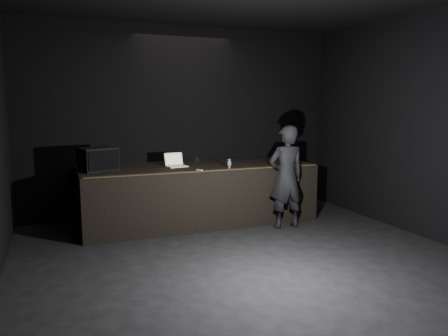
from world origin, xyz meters
TOP-DOWN VIEW (x-y plane):
  - ground at (0.00, 0.00)m, footprint 7.00×7.00m
  - room_walls at (0.00, 0.00)m, footprint 6.10×7.10m
  - stage_riser at (0.00, 2.73)m, footprint 4.00×1.50m
  - riser_lip at (0.00, 2.02)m, footprint 3.92×0.10m
  - stage_monitor at (-1.67, 2.70)m, footprint 0.66×0.58m
  - cable at (-1.28, 3.25)m, footprint 0.87×0.12m
  - laptop at (-0.39, 2.71)m, footprint 0.37×0.34m
  - beer_can at (0.40, 2.19)m, footprint 0.06×0.06m
  - plastic_cup at (0.10, 3.02)m, footprint 0.08×0.08m
  - wii_remote at (-0.16, 2.08)m, footprint 0.08×0.14m
  - person at (1.26, 1.78)m, footprint 0.64×0.44m

SIDE VIEW (x-z plane):
  - ground at x=0.00m, z-range 0.00..0.00m
  - stage_riser at x=0.00m, z-range 0.00..1.00m
  - person at x=1.26m, z-range 0.00..1.72m
  - riser_lip at x=0.00m, z-range 1.00..1.01m
  - cable at x=-1.28m, z-range 1.00..1.02m
  - wii_remote at x=-0.16m, z-range 1.00..1.03m
  - plastic_cup at x=0.10m, z-range 1.00..1.10m
  - laptop at x=-0.39m, z-range 0.95..1.17m
  - beer_can at x=0.40m, z-range 1.00..1.15m
  - stage_monitor at x=-1.67m, z-range 1.00..1.37m
  - room_walls at x=0.00m, z-range 0.26..3.78m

